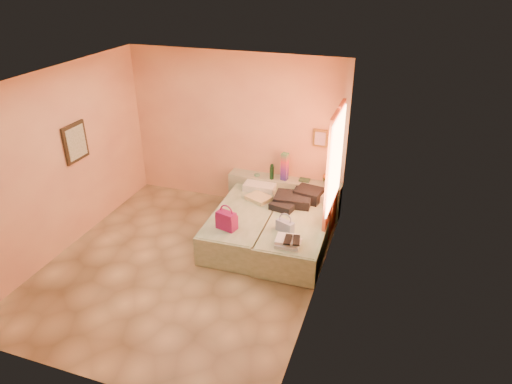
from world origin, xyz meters
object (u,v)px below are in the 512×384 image
Objects in this scene: green_book at (305,180)px; towel_stack at (288,242)px; headboard_ledge at (284,195)px; blue_handbag at (285,226)px; water_bottle at (272,172)px; magenta_handbag at (227,220)px; bed_right at (298,233)px; flower_vase at (328,179)px; bed_left at (245,223)px.

green_book is 1.85m from towel_stack.
headboard_ledge is 7.48× the size of blue_handbag.
water_bottle reaches higher than magenta_handbag.
bed_right is 10.75× the size of green_book.
green_book is 0.61× the size of magenta_handbag.
water_bottle is 1.01m from flower_vase.
bed_right is 0.80m from towel_stack.
green_book is 0.53× the size of towel_stack.
towel_stack is at bearing -97.45° from flower_vase.
headboard_ledge is at bearing 107.43° from towel_stack.
blue_handbag reaches higher than towel_stack.
blue_handbag reaches higher than headboard_ledge.
towel_stack is (-0.23, -1.73, -0.24)m from flower_vase.
bed_right is at bearing 92.95° from towel_stack.
flower_vase reaches higher than water_bottle.
bed_right is 7.29× the size of blue_handbag.
magenta_handbag is (-0.80, -1.70, -0.02)m from green_book.
water_bottle is 0.77× the size of towel_stack.
water_bottle is at bearing 114.36° from towel_stack.
water_bottle is (-0.22, -0.07, 0.46)m from headboard_ledge.
flower_vase is at bearing 82.55° from towel_stack.
headboard_ledge is 0.50m from green_book.
magenta_handbag is 0.88m from blue_handbag.
flower_vase reaches higher than bed_left.
magenta_handbag reaches higher than bed_right.
flower_vase is at bearing -4.76° from headboard_ledge.
bed_right is (0.90, 0.00, 0.00)m from bed_left.
magenta_handbag is at bearing -127.68° from flower_vase.
headboard_ledge is at bearing -173.39° from green_book.
magenta_handbag reaches higher than green_book.
water_bottle is 1.61m from magenta_handbag.
magenta_handbag is (-0.22, -1.59, -0.14)m from water_bottle.
flower_vase is 0.94× the size of magenta_handbag.
headboard_ledge is 1.02× the size of bed_left.
green_book is 0.46m from flower_vase.
green_book reaches higher than bed_right.
water_bottle is 1.54m from blue_handbag.
bed_left and bed_right have the same top height.
green_book is (0.58, 0.11, -0.12)m from water_bottle.
blue_handbag is at bearing -106.48° from bed_right.
bed_right is at bearing -105.03° from flower_vase.
bed_right is at bearing -80.98° from green_book.
flower_vase is at bearing -13.40° from green_book.
bed_left is 5.71× the size of towel_stack.
blue_handbag is 0.78× the size of towel_stack.
headboard_ledge is at bearing 114.79° from bed_right.
bed_right is 6.93× the size of flower_vase.
magenta_handbag is 0.88× the size of towel_stack.
magenta_handbag reaches higher than headboard_ledge.
bed_left is 6.52× the size of magenta_handbag.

